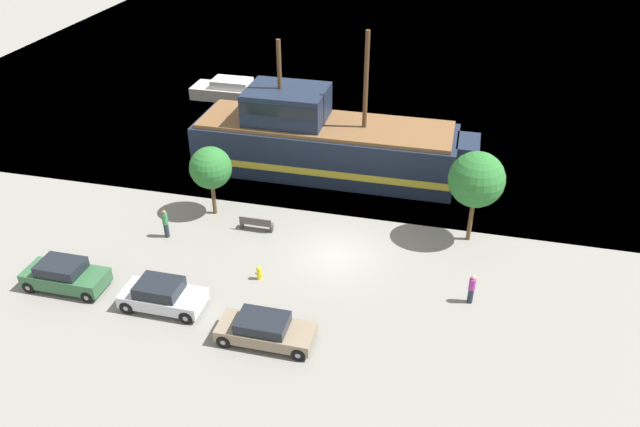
# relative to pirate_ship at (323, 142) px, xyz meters

# --- Properties ---
(ground_plane) EXTENTS (160.00, 160.00, 0.00)m
(ground_plane) POSITION_rel_pirate_ship_xyz_m (3.04, -9.30, -2.06)
(ground_plane) COLOR gray
(water_surface) EXTENTS (80.00, 80.00, 0.00)m
(water_surface) POSITION_rel_pirate_ship_xyz_m (3.04, 34.70, -2.06)
(water_surface) COLOR teal
(water_surface) RESTS_ON ground
(pirate_ship) EXTENTS (18.13, 5.04, 9.48)m
(pirate_ship) POSITION_rel_pirate_ship_xyz_m (0.00, 0.00, 0.00)
(pirate_ship) COLOR #192338
(pirate_ship) RESTS_ON water_surface
(moored_boat_dockside) EXTENTS (5.91, 2.39, 1.73)m
(moored_boat_dockside) POSITION_rel_pirate_ship_xyz_m (-5.89, 7.14, -1.41)
(moored_boat_dockside) COLOR #2D333D
(moored_boat_dockside) RESTS_ON water_surface
(moored_boat_outer) EXTENTS (7.96, 2.51, 1.66)m
(moored_boat_outer) POSITION_rel_pirate_ship_xyz_m (-9.94, 10.96, -1.42)
(moored_boat_outer) COLOR #B7B2A8
(moored_boat_outer) RESTS_ON water_surface
(parked_car_curb_front) EXTENTS (3.93, 1.82, 1.43)m
(parked_car_curb_front) POSITION_rel_pirate_ship_xyz_m (-4.07, -15.40, -1.35)
(parked_car_curb_front) COLOR #B7BCC6
(parked_car_curb_front) RESTS_ON ground_plane
(parked_car_curb_mid) EXTENTS (4.28, 1.79, 1.29)m
(parked_car_curb_mid) POSITION_rel_pirate_ship_xyz_m (1.35, -16.46, -1.41)
(parked_car_curb_mid) COLOR #7F705B
(parked_car_curb_mid) RESTS_ON ground_plane
(parked_car_curb_rear) EXTENTS (4.07, 1.79, 1.49)m
(parked_car_curb_rear) POSITION_rel_pirate_ship_xyz_m (-9.37, -15.14, -1.33)
(parked_car_curb_rear) COLOR #2D5B38
(parked_car_curb_rear) RESTS_ON ground_plane
(fire_hydrant) EXTENTS (0.42, 0.25, 0.76)m
(fire_hydrant) POSITION_rel_pirate_ship_xyz_m (-0.35, -12.26, -1.65)
(fire_hydrant) COLOR yellow
(fire_hydrant) RESTS_ON ground_plane
(bench_promenade_east) EXTENTS (1.88, 0.45, 0.85)m
(bench_promenade_east) POSITION_rel_pirate_ship_xyz_m (-1.94, -8.00, -1.62)
(bench_promenade_east) COLOR #4C4742
(bench_promenade_east) RESTS_ON ground_plane
(pedestrian_walking_near) EXTENTS (0.32, 0.32, 1.59)m
(pedestrian_walking_near) POSITION_rel_pirate_ship_xyz_m (10.04, -11.59, -1.26)
(pedestrian_walking_near) COLOR #232838
(pedestrian_walking_near) RESTS_ON ground_plane
(pedestrian_walking_far) EXTENTS (0.32, 0.32, 1.72)m
(pedestrian_walking_far) POSITION_rel_pirate_ship_xyz_m (-6.55, -9.81, -1.19)
(pedestrian_walking_far) COLOR #232838
(pedestrian_walking_far) RESTS_ON ground_plane
(tree_row_east) EXTENTS (2.43, 2.43, 4.22)m
(tree_row_east) POSITION_rel_pirate_ship_xyz_m (-4.91, -6.81, 0.93)
(tree_row_east) COLOR brown
(tree_row_east) RESTS_ON ground_plane
(tree_row_mideast) EXTENTS (2.98, 2.98, 5.24)m
(tree_row_mideast) POSITION_rel_pirate_ship_xyz_m (9.74, -6.09, 1.68)
(tree_row_mideast) COLOR brown
(tree_row_mideast) RESTS_ON ground_plane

